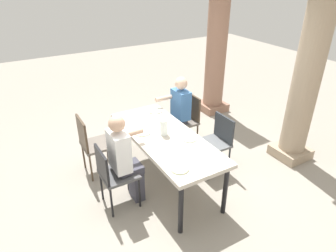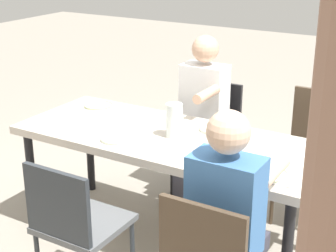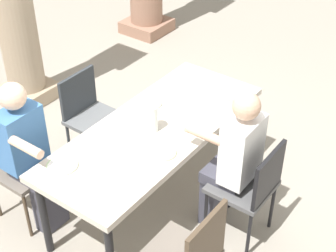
% 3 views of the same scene
% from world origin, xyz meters
% --- Properties ---
extents(ground_plane, '(16.00, 16.00, 0.00)m').
position_xyz_m(ground_plane, '(0.00, 0.00, 0.00)').
color(ground_plane, gray).
extents(dining_table, '(2.02, 0.81, 0.77)m').
position_xyz_m(dining_table, '(0.00, 0.00, 0.70)').
color(dining_table, beige).
rests_on(dining_table, ground).
extents(chair_west_south, '(0.44, 0.44, 0.94)m').
position_xyz_m(chair_west_south, '(-0.73, -0.83, 0.55)').
color(chair_west_south, '#6A6158').
rests_on(chair_west_south, ground).
extents(chair_mid_north, '(0.44, 0.44, 0.88)m').
position_xyz_m(chair_mid_north, '(0.11, 0.82, 0.52)').
color(chair_mid_north, '#5B5E61').
rests_on(chair_mid_north, ground).
extents(chair_mid_south, '(0.44, 0.44, 0.89)m').
position_xyz_m(chair_mid_south, '(0.11, -0.82, 0.53)').
color(chair_mid_south, '#4F4F50').
rests_on(chair_mid_south, ground).
extents(diner_woman_green, '(0.35, 0.49, 1.29)m').
position_xyz_m(diner_woman_green, '(0.10, -0.65, 0.69)').
color(diner_woman_green, '#3F3F4C').
rests_on(diner_woman_green, ground).
extents(diner_man_white, '(0.35, 0.49, 1.27)m').
position_xyz_m(diner_man_white, '(-0.73, 0.64, 0.68)').
color(diner_man_white, '#3F3F4C').
rests_on(diner_man_white, ground).
extents(plate_0, '(0.23, 0.23, 0.02)m').
position_xyz_m(plate_0, '(-0.76, 0.24, 0.78)').
color(plate_0, white).
rests_on(plate_0, dining_table).
extents(fork_0, '(0.03, 0.17, 0.01)m').
position_xyz_m(fork_0, '(-0.91, 0.24, 0.77)').
color(fork_0, silver).
rests_on(fork_0, dining_table).
extents(spoon_0, '(0.03, 0.17, 0.01)m').
position_xyz_m(spoon_0, '(-0.61, 0.24, 0.77)').
color(spoon_0, silver).
rests_on(spoon_0, dining_table).
extents(plate_1, '(0.22, 0.22, 0.02)m').
position_xyz_m(plate_1, '(-0.22, -0.24, 0.78)').
color(plate_1, white).
rests_on(plate_1, dining_table).
extents(fork_1, '(0.03, 0.17, 0.01)m').
position_xyz_m(fork_1, '(-0.37, -0.24, 0.77)').
color(fork_1, silver).
rests_on(fork_1, dining_table).
extents(spoon_1, '(0.02, 0.17, 0.01)m').
position_xyz_m(spoon_1, '(-0.07, -0.24, 0.77)').
color(spoon_1, silver).
rests_on(spoon_1, dining_table).
extents(plate_2, '(0.21, 0.21, 0.02)m').
position_xyz_m(plate_2, '(0.23, 0.24, 0.78)').
color(plate_2, white).
rests_on(plate_2, dining_table).
extents(fork_2, '(0.02, 0.17, 0.01)m').
position_xyz_m(fork_2, '(0.08, 0.24, 0.77)').
color(fork_2, silver).
rests_on(fork_2, dining_table).
extents(spoon_2, '(0.02, 0.17, 0.01)m').
position_xyz_m(spoon_2, '(0.38, 0.24, 0.77)').
color(spoon_2, silver).
rests_on(spoon_2, dining_table).
extents(plate_3, '(0.21, 0.21, 0.02)m').
position_xyz_m(plate_3, '(0.75, -0.24, 0.78)').
color(plate_3, silver).
rests_on(plate_3, dining_table).
extents(fork_3, '(0.03, 0.17, 0.01)m').
position_xyz_m(fork_3, '(0.60, -0.24, 0.77)').
color(fork_3, silver).
rests_on(fork_3, dining_table).
extents(spoon_3, '(0.03, 0.17, 0.01)m').
position_xyz_m(spoon_3, '(0.90, -0.24, 0.77)').
color(spoon_3, silver).
rests_on(spoon_3, dining_table).
extents(water_pitcher, '(0.11, 0.11, 0.22)m').
position_xyz_m(water_pitcher, '(-0.04, 0.00, 0.87)').
color(water_pitcher, white).
rests_on(water_pitcher, dining_table).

